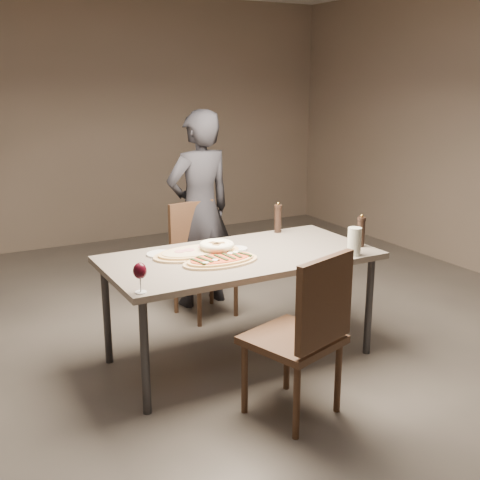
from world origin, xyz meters
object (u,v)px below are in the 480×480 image
zucchini_pizza (221,260)px  ham_pizza (197,253)px  dining_table (240,263)px  chair_near (306,328)px  bread_basket (217,247)px  pepper_mill_left (278,218)px  diner (200,210)px  carafe (354,242)px  chair_far (199,252)px

zucchini_pizza → ham_pizza: 0.24m
dining_table → zucchini_pizza: zucchini_pizza is taller
zucchini_pizza → chair_near: size_ratio=0.52×
bread_basket → pepper_mill_left: pepper_mill_left is taller
dining_table → chair_near: size_ratio=1.82×
pepper_mill_left → diner: 0.78m
bread_basket → carafe: 0.91m
chair_far → ham_pizza: bearing=56.3°
bread_basket → chair_near: 0.96m
ham_pizza → pepper_mill_left: pepper_mill_left is taller
dining_table → carafe: carafe is taller
carafe → chair_near: 0.89m
bread_basket → pepper_mill_left: bearing=24.2°
dining_table → diner: bearing=78.7°
pepper_mill_left → diner: bearing=114.0°
carafe → diner: bearing=106.3°
chair_far → chair_near: bearing=76.3°
zucchini_pizza → ham_pizza: bearing=114.7°
pepper_mill_left → carafe: (0.11, -0.76, -0.02)m
diner → chair_far: bearing=55.4°
dining_table → ham_pizza: 0.29m
bread_basket → carafe: (0.78, -0.46, 0.04)m
carafe → chair_near: chair_near is taller
chair_near → pepper_mill_left: bearing=47.1°
chair_near → chair_far: chair_near is taller
ham_pizza → chair_near: size_ratio=0.62×
bread_basket → zucchini_pizza: bearing=-109.3°
diner → zucchini_pizza: bearing=64.1°
dining_table → diner: 1.12m
dining_table → pepper_mill_left: size_ratio=7.68×
bread_basket → diner: bearing=70.9°
pepper_mill_left → dining_table: bearing=-144.7°
dining_table → chair_far: chair_far is taller
dining_table → ham_pizza: size_ratio=2.96×
ham_pizza → chair_near: (0.20, -0.98, -0.21)m
bread_basket → carafe: size_ratio=1.23×
dining_table → chair_near: 0.86m
diner → bread_basket: bearing=64.1°
pepper_mill_left → bread_basket: bearing=-155.8°
zucchini_pizza → diner: bearing=81.5°
zucchini_pizza → pepper_mill_left: bearing=44.0°
ham_pizza → carafe: size_ratio=3.23×
chair_far → dining_table: bearing=74.3°
zucchini_pizza → bread_basket: bearing=81.4°
dining_table → zucchini_pizza: 0.23m
bread_basket → pepper_mill_left: (0.67, 0.30, 0.06)m
diner → dining_table: bearing=71.9°
dining_table → ham_pizza: (-0.25, 0.13, 0.07)m
dining_table → pepper_mill_left: bearing=35.3°
bread_basket → chair_far: (0.26, 0.84, -0.29)m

